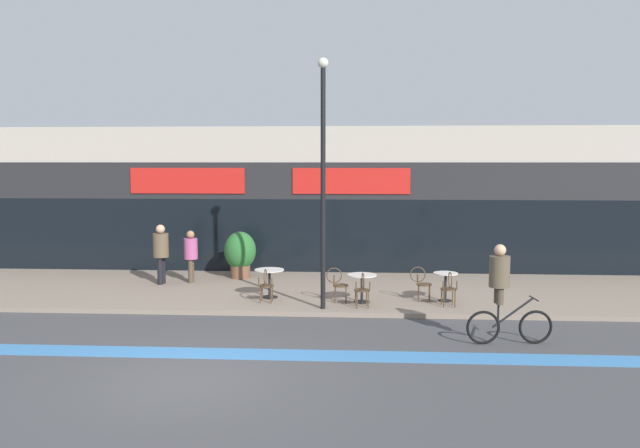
{
  "coord_description": "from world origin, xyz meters",
  "views": [
    {
      "loc": [
        2.93,
        -10.25,
        3.76
      ],
      "look_at": [
        1.86,
        7.08,
        2.01
      ],
      "focal_mm": 35.0,
      "sensor_mm": 36.0,
      "label": 1
    }
  ],
  "objects_px": {
    "bistro_table_0": "(269,277)",
    "cafe_chair_2_side": "(421,281)",
    "cafe_chair_2_near": "(449,286)",
    "bistro_table_2": "(446,281)",
    "cafe_chair_0_near": "(266,283)",
    "cafe_chair_1_side": "(338,282)",
    "pedestrian_near_end": "(191,252)",
    "bistro_table_1": "(362,282)",
    "cyclist_0": "(502,288)",
    "pedestrian_far_end": "(161,249)",
    "planter_pot": "(240,253)",
    "cafe_chair_1_near": "(362,288)",
    "lamp_post": "(323,168)"
  },
  "relations": [
    {
      "from": "bistro_table_0",
      "to": "bistro_table_1",
      "type": "bearing_deg",
      "value": -9.57
    },
    {
      "from": "cafe_chair_1_side",
      "to": "bistro_table_1",
      "type": "bearing_deg",
      "value": -0.82
    },
    {
      "from": "bistro_table_1",
      "to": "cafe_chair_2_side",
      "type": "height_order",
      "value": "cafe_chair_2_side"
    },
    {
      "from": "cafe_chair_0_near",
      "to": "cafe_chair_1_near",
      "type": "distance_m",
      "value": 2.51
    },
    {
      "from": "bistro_table_2",
      "to": "bistro_table_1",
      "type": "bearing_deg",
      "value": -172.96
    },
    {
      "from": "cafe_chair_2_near",
      "to": "cafe_chair_2_side",
      "type": "distance_m",
      "value": 0.89
    },
    {
      "from": "bistro_table_0",
      "to": "planter_pot",
      "type": "height_order",
      "value": "planter_pot"
    },
    {
      "from": "cafe_chair_1_side",
      "to": "pedestrian_near_end",
      "type": "distance_m",
      "value": 5.09
    },
    {
      "from": "bistro_table_0",
      "to": "cafe_chair_2_side",
      "type": "relative_size",
      "value": 0.88
    },
    {
      "from": "planter_pot",
      "to": "pedestrian_far_end",
      "type": "bearing_deg",
      "value": -152.53
    },
    {
      "from": "cafe_chair_2_side",
      "to": "cafe_chair_2_near",
      "type": "bearing_deg",
      "value": -41.43
    },
    {
      "from": "cafe_chair_1_near",
      "to": "pedestrian_far_end",
      "type": "xyz_separation_m",
      "value": [
        -5.95,
        2.69,
        0.54
      ]
    },
    {
      "from": "cafe_chair_2_near",
      "to": "cafe_chair_2_side",
      "type": "height_order",
      "value": "same"
    },
    {
      "from": "cyclist_0",
      "to": "pedestrian_far_end",
      "type": "xyz_separation_m",
      "value": [
        -8.79,
        5.19,
        0.01
      ]
    },
    {
      "from": "cafe_chair_0_near",
      "to": "cyclist_0",
      "type": "bearing_deg",
      "value": -118.49
    },
    {
      "from": "lamp_post",
      "to": "pedestrian_far_end",
      "type": "relative_size",
      "value": 3.44
    },
    {
      "from": "pedestrian_near_end",
      "to": "cafe_chair_2_side",
      "type": "bearing_deg",
      "value": 162.29
    },
    {
      "from": "bistro_table_2",
      "to": "cafe_chair_0_near",
      "type": "bearing_deg",
      "value": -174.11
    },
    {
      "from": "pedestrian_near_end",
      "to": "lamp_post",
      "type": "bearing_deg",
      "value": 142.87
    },
    {
      "from": "bistro_table_0",
      "to": "cafe_chair_2_side",
      "type": "distance_m",
      "value": 4.02
    },
    {
      "from": "cafe_chair_0_near",
      "to": "cafe_chair_1_side",
      "type": "xyz_separation_m",
      "value": [
        1.84,
        0.21,
        0.0
      ]
    },
    {
      "from": "pedestrian_near_end",
      "to": "cafe_chair_0_near",
      "type": "bearing_deg",
      "value": 135.59
    },
    {
      "from": "cyclist_0",
      "to": "pedestrian_far_end",
      "type": "distance_m",
      "value": 10.21
    },
    {
      "from": "bistro_table_1",
      "to": "cafe_chair_2_near",
      "type": "bearing_deg",
      "value": -9.3
    },
    {
      "from": "bistro_table_2",
      "to": "cafe_chair_1_side",
      "type": "xyz_separation_m",
      "value": [
        -2.8,
        -0.27,
        -0.01
      ]
    },
    {
      "from": "lamp_post",
      "to": "cafe_chair_1_side",
      "type": "bearing_deg",
      "value": 65.51
    },
    {
      "from": "cafe_chair_2_near",
      "to": "pedestrian_near_end",
      "type": "xyz_separation_m",
      "value": [
        -7.3,
        2.71,
        0.42
      ]
    },
    {
      "from": "cafe_chair_0_near",
      "to": "planter_pot",
      "type": "bearing_deg",
      "value": 21.49
    },
    {
      "from": "cafe_chair_2_near",
      "to": "cyclist_0",
      "type": "xyz_separation_m",
      "value": [
        0.67,
        -2.77,
        0.53
      ]
    },
    {
      "from": "bistro_table_1",
      "to": "cafe_chair_0_near",
      "type": "height_order",
      "value": "cafe_chair_0_near"
    },
    {
      "from": "cafe_chair_2_side",
      "to": "cyclist_0",
      "type": "distance_m",
      "value": 3.68
    },
    {
      "from": "cafe_chair_1_near",
      "to": "cafe_chair_1_side",
      "type": "bearing_deg",
      "value": 38.08
    },
    {
      "from": "cafe_chair_2_side",
      "to": "bistro_table_1",
      "type": "bearing_deg",
      "value": -166.43
    },
    {
      "from": "lamp_post",
      "to": "pedestrian_far_end",
      "type": "distance_m",
      "value": 6.2
    },
    {
      "from": "bistro_table_0",
      "to": "cyclist_0",
      "type": "bearing_deg",
      "value": -33.69
    },
    {
      "from": "cafe_chair_0_near",
      "to": "lamp_post",
      "type": "bearing_deg",
      "value": -109.44
    },
    {
      "from": "bistro_table_2",
      "to": "cafe_chair_2_side",
      "type": "xyz_separation_m",
      "value": [
        -0.63,
        0.0,
        -0.01
      ]
    },
    {
      "from": "bistro_table_0",
      "to": "pedestrian_far_end",
      "type": "xyz_separation_m",
      "value": [
        -3.47,
        1.65,
        0.5
      ]
    },
    {
      "from": "cafe_chair_2_side",
      "to": "planter_pot",
      "type": "relative_size",
      "value": 0.62
    },
    {
      "from": "cafe_chair_1_side",
      "to": "cafe_chair_2_side",
      "type": "xyz_separation_m",
      "value": [
        2.17,
        0.27,
        0.0
      ]
    },
    {
      "from": "cafe_chair_1_near",
      "to": "lamp_post",
      "type": "relative_size",
      "value": 0.15
    },
    {
      "from": "cafe_chair_1_near",
      "to": "lamp_post",
      "type": "bearing_deg",
      "value": 89.72
    },
    {
      "from": "bistro_table_1",
      "to": "pedestrian_near_end",
      "type": "height_order",
      "value": "pedestrian_near_end"
    },
    {
      "from": "cafe_chair_1_side",
      "to": "lamp_post",
      "type": "xyz_separation_m",
      "value": [
        -0.34,
        -0.75,
        2.95
      ]
    },
    {
      "from": "pedestrian_far_end",
      "to": "bistro_table_2",
      "type": "bearing_deg",
      "value": 177.44
    },
    {
      "from": "bistro_table_0",
      "to": "cyclist_0",
      "type": "xyz_separation_m",
      "value": [
        5.32,
        -3.54,
        0.5
      ]
    },
    {
      "from": "cyclist_0",
      "to": "pedestrian_far_end",
      "type": "bearing_deg",
      "value": 143.77
    },
    {
      "from": "planter_pot",
      "to": "cafe_chair_1_side",
      "type": "bearing_deg",
      "value": -45.24
    },
    {
      "from": "cafe_chair_0_near",
      "to": "cafe_chair_2_side",
      "type": "bearing_deg",
      "value": -82.87
    },
    {
      "from": "bistro_table_2",
      "to": "pedestrian_near_end",
      "type": "xyz_separation_m",
      "value": [
        -7.29,
        2.09,
        0.4
      ]
    }
  ]
}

